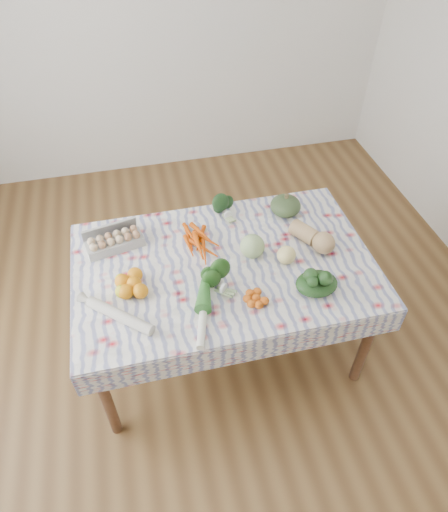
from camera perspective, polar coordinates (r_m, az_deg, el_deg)
The scene contains 17 objects.
ground at distance 3.12m, azimuth 0.00°, elevation -10.76°, with size 4.50×4.50×0.00m, color brown.
wall_back at distance 4.16m, azimuth -8.08°, elevation 27.95°, with size 4.00×0.04×2.80m, color white.
dining_table at distance 2.59m, azimuth 0.00°, elevation -2.23°, with size 1.60×1.00×0.75m.
tablecloth at distance 2.54m, azimuth 0.00°, elevation -1.03°, with size 1.66×1.06×0.01m, color silver.
egg_carton at distance 2.67m, azimuth -13.50°, elevation 1.68°, with size 0.32×0.13×0.09m, color #A1A19D.
carrot_bunch at distance 2.61m, azimuth -3.54°, elevation 1.31°, with size 0.25×0.23×0.05m, color #D84C07.
kale_bunch at distance 2.81m, azimuth 0.14°, elevation 6.16°, with size 0.14×0.13×0.13m, color #193A18.
kabocha_squash at distance 2.84m, azimuth 7.70°, elevation 6.25°, with size 0.19×0.19×0.12m, color #384E2A.
cabbage at distance 2.54m, azimuth 3.56°, elevation 1.22°, with size 0.14×0.14×0.14m, color #9FBF77.
butternut_squash at distance 2.65m, azimuth 11.09°, elevation 2.51°, with size 0.13×0.28×0.13m, color tan.
orange_cluster at distance 2.42m, azimuth -11.19°, elevation -3.39°, with size 0.25×0.25×0.08m, color orange.
broccoli at distance 2.36m, azimuth -1.04°, elevation -3.37°, with size 0.14×0.14×0.10m, color #214E18.
mandarin_cluster at distance 2.34m, azimuth 4.04°, elevation -5.23°, with size 0.15×0.15×0.05m, color orange.
grapefruit at distance 2.53m, azimuth 7.80°, elevation 0.12°, with size 0.10×0.10×0.10m, color #F2DE84.
spinach_bag at distance 2.41m, azimuth 11.50°, elevation -3.41°, with size 0.22×0.18×0.10m, color black.
daikon at distance 2.31m, azimuth -12.89°, elevation -7.28°, with size 0.06×0.06×0.40m, color beige.
leek at distance 2.27m, azimuth -2.65°, elevation -7.30°, with size 0.04×0.04×0.39m, color white.
Camera 1 is at (-0.41, -1.73, 2.57)m, focal length 32.00 mm.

